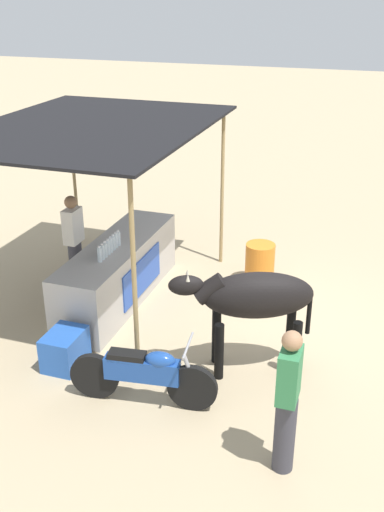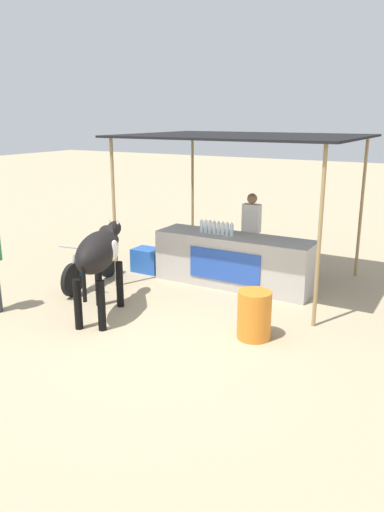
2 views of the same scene
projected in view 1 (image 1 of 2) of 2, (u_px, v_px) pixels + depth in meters
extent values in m
plane|color=tan|center=(254.00, 321.00, 8.96)|extent=(60.00, 60.00, 0.00)
cube|color=#B2ADA8|center=(118.00, 272.00, 9.40)|extent=(3.00, 0.80, 0.96)
cube|color=#264CB2|center=(142.00, 276.00, 9.28)|extent=(1.40, 0.02, 0.58)
cube|color=black|center=(91.00, 126.00, 8.55)|extent=(4.20, 3.20, 0.04)
cylinder|color=#997F51|center=(134.00, 284.00, 7.07)|extent=(0.06, 0.06, 2.75)
cylinder|color=#997F51|center=(222.00, 189.00, 10.33)|extent=(0.06, 0.06, 2.75)
cylinder|color=#997F51|center=(74.00, 174.00, 11.16)|extent=(0.06, 0.06, 2.75)
cylinder|color=silver|center=(100.00, 255.00, 8.57)|extent=(0.07, 0.07, 0.22)
cylinder|color=white|center=(99.00, 247.00, 8.52)|extent=(0.04, 0.04, 0.03)
cylinder|color=silver|center=(102.00, 252.00, 8.65)|extent=(0.07, 0.07, 0.22)
cylinder|color=white|center=(102.00, 244.00, 8.59)|extent=(0.04, 0.04, 0.03)
cylinder|color=silver|center=(105.00, 250.00, 8.72)|extent=(0.07, 0.07, 0.22)
cylinder|color=white|center=(105.00, 242.00, 8.67)|extent=(0.04, 0.04, 0.03)
cylinder|color=silver|center=(108.00, 248.00, 8.80)|extent=(0.07, 0.07, 0.22)
cylinder|color=white|center=(107.00, 240.00, 8.75)|extent=(0.04, 0.04, 0.03)
cylinder|color=silver|center=(111.00, 245.00, 8.88)|extent=(0.07, 0.07, 0.22)
cylinder|color=white|center=(110.00, 237.00, 8.83)|extent=(0.04, 0.04, 0.03)
cylinder|color=silver|center=(113.00, 243.00, 8.96)|extent=(0.07, 0.07, 0.22)
cylinder|color=white|center=(113.00, 235.00, 8.90)|extent=(0.04, 0.04, 0.03)
cylinder|color=silver|center=(116.00, 241.00, 9.03)|extent=(0.07, 0.07, 0.22)
cylinder|color=white|center=(115.00, 233.00, 8.98)|extent=(0.04, 0.04, 0.03)
cylinder|color=silver|center=(118.00, 239.00, 9.11)|extent=(0.07, 0.07, 0.22)
cylinder|color=white|center=(118.00, 231.00, 9.06)|extent=(0.04, 0.04, 0.03)
cylinder|color=#383842|center=(76.00, 267.00, 9.65)|extent=(0.22, 0.22, 0.88)
cube|color=silver|center=(73.00, 226.00, 9.35)|extent=(0.34, 0.20, 0.56)
sphere|color=#8C6647|center=(71.00, 202.00, 9.19)|extent=(0.20, 0.20, 0.20)
cube|color=blue|center=(65.00, 349.00, 7.84)|extent=(0.60, 0.44, 0.48)
cylinder|color=orange|center=(260.00, 264.00, 9.96)|extent=(0.49, 0.49, 0.71)
ellipsoid|color=black|center=(258.00, 295.00, 7.43)|extent=(1.00, 1.49, 0.60)
cylinder|color=black|center=(219.00, 352.00, 7.52)|extent=(0.12, 0.12, 0.78)
cylinder|color=black|center=(216.00, 336.00, 7.85)|extent=(0.12, 0.12, 0.78)
cylinder|color=black|center=(296.00, 349.00, 7.57)|extent=(0.12, 0.12, 0.78)
cylinder|color=black|center=(290.00, 334.00, 7.90)|extent=(0.12, 0.12, 0.78)
cylinder|color=black|center=(210.00, 289.00, 7.35)|extent=(0.39, 0.51, 0.41)
ellipsoid|color=black|center=(186.00, 285.00, 7.31)|extent=(0.37, 0.49, 0.26)
cone|color=beige|center=(188.00, 278.00, 7.19)|extent=(0.05, 0.05, 0.10)
cone|color=beige|center=(187.00, 272.00, 7.32)|extent=(0.05, 0.05, 0.10)
cylinder|color=black|center=(309.00, 313.00, 7.57)|extent=(0.06, 0.06, 0.60)
ellipsoid|color=silver|center=(247.00, 287.00, 7.62)|extent=(0.26, 0.45, 0.32)
cylinder|color=black|center=(192.00, 388.00, 6.99)|extent=(0.16, 0.61, 0.60)
cylinder|color=black|center=(95.00, 376.00, 7.20)|extent=(0.16, 0.61, 0.60)
cube|color=#1E4799|center=(142.00, 369.00, 7.02)|extent=(0.30, 0.92, 0.28)
ellipsoid|color=#1E4799|center=(160.00, 360.00, 6.92)|extent=(0.25, 0.38, 0.20)
cube|color=black|center=(127.00, 356.00, 6.99)|extent=(0.24, 0.46, 0.10)
cylinder|color=#99999E|center=(188.00, 345.00, 6.76)|extent=(0.55, 0.10, 0.03)
cylinder|color=#99999E|center=(191.00, 373.00, 6.91)|extent=(0.08, 0.21, 0.49)
cylinder|color=#383842|center=(285.00, 434.00, 6.07)|extent=(0.22, 0.22, 0.88)
cube|color=#337F4C|center=(289.00, 375.00, 5.77)|extent=(0.34, 0.20, 0.56)
sphere|color=#A87A56|center=(292.00, 341.00, 5.61)|extent=(0.20, 0.20, 0.20)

